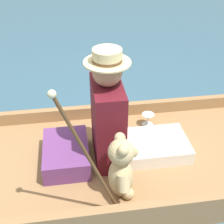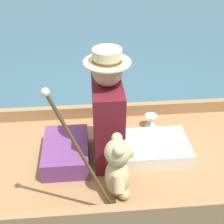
# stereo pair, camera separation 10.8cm
# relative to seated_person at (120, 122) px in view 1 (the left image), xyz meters

# --- Properties ---
(ground_plane) EXTENTS (16.00, 16.00, 0.00)m
(ground_plane) POSITION_rel_seated_person_xyz_m (0.02, -0.13, -0.44)
(ground_plane) COLOR #385B70
(punt_boat) EXTENTS (1.19, 3.09, 0.24)m
(punt_boat) POSITION_rel_seated_person_xyz_m (0.02, -0.13, -0.36)
(punt_boat) COLOR #997047
(punt_boat) RESTS_ON ground_plane
(seat_cushion) EXTENTS (0.47, 0.33, 0.15)m
(seat_cushion) POSITION_rel_seated_person_xyz_m (0.01, -0.40, -0.23)
(seat_cushion) COLOR #6B3875
(seat_cushion) RESTS_ON punt_boat
(seated_person) EXTENTS (0.42, 0.77, 0.87)m
(seated_person) POSITION_rel_seated_person_xyz_m (0.00, 0.00, 0.00)
(seated_person) COLOR white
(seated_person) RESTS_ON punt_boat
(teddy_bear) EXTENTS (0.32, 0.19, 0.46)m
(teddy_bear) POSITION_rel_seated_person_xyz_m (0.37, -0.05, -0.10)
(teddy_bear) COLOR tan
(teddy_bear) RESTS_ON punt_boat
(wine_glass) EXTENTS (0.11, 0.11, 0.11)m
(wine_glass) POSITION_rel_seated_person_xyz_m (-0.35, 0.31, -0.23)
(wine_glass) COLOR silver
(wine_glass) RESTS_ON punt_boat
(walking_cane) EXTENTS (0.04, 0.36, 0.90)m
(walking_cane) POSITION_rel_seated_person_xyz_m (0.51, -0.28, 0.21)
(walking_cane) COLOR brown
(walking_cane) RESTS_ON punt_boat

